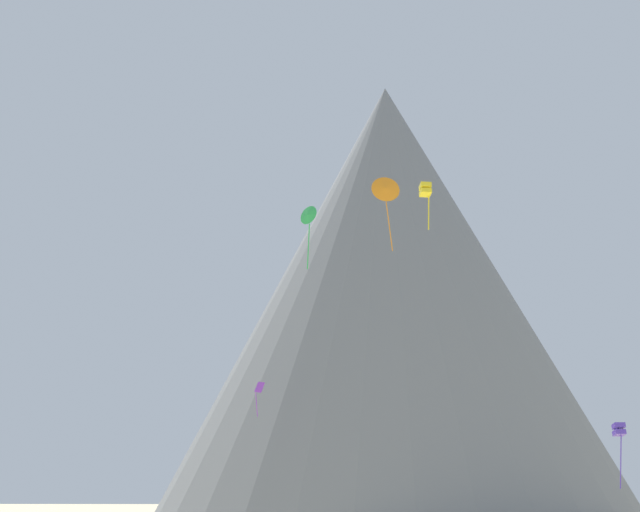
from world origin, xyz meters
name	(u,v)px	position (x,y,z in m)	size (l,w,h in m)	color
rock_massif	(392,297)	(6.70, 81.70, 28.00)	(83.09, 83.09, 58.39)	slate
kite_orange_high	(386,189)	(5.45, 37.81, 27.25)	(2.47, 1.15, 6.52)	orange
kite_green_mid	(308,216)	(-0.35, 29.58, 22.33)	(1.46, 1.18, 4.76)	green
kite_violet_low	(259,390)	(-7.39, 57.05, 12.99)	(1.15, 0.85, 3.54)	purple
kite_yellow_mid	(425,191)	(7.81, 24.49, 22.29)	(0.84, 0.87, 3.26)	yellow
kite_indigo_low	(619,431)	(22.12, 36.22, 7.45)	(0.85, 0.90, 4.70)	#5138B2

